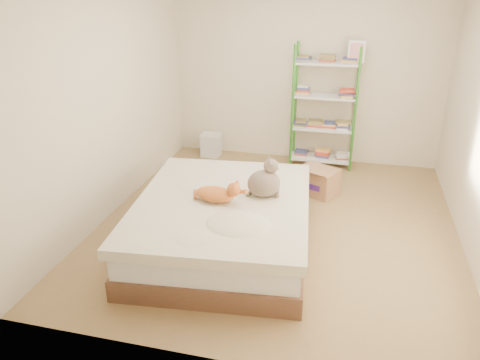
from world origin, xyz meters
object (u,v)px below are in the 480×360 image
(white_bin, at_px, (211,145))
(orange_cat, at_px, (215,192))
(grey_cat, at_px, (264,178))
(shelf_unit, at_px, (325,110))
(bed, at_px, (223,224))
(cardboard_box, at_px, (317,181))

(white_bin, bearing_deg, orange_cat, -71.78)
(grey_cat, height_order, shelf_unit, shelf_unit)
(bed, relative_size, white_bin, 6.65)
(orange_cat, xyz_separation_m, grey_cat, (0.43, 0.22, 0.11))
(grey_cat, distance_m, white_bin, 2.68)
(bed, height_order, cardboard_box, bed)
(orange_cat, distance_m, cardboard_box, 1.83)
(bed, height_order, grey_cat, grey_cat)
(grey_cat, relative_size, cardboard_box, 0.67)
(bed, bearing_deg, shelf_unit, 67.26)
(cardboard_box, bearing_deg, shelf_unit, 116.49)
(shelf_unit, bearing_deg, white_bin, -178.93)
(cardboard_box, bearing_deg, grey_cat, -83.33)
(cardboard_box, bearing_deg, orange_cat, -94.48)
(cardboard_box, distance_m, white_bin, 1.94)
(bed, xyz_separation_m, shelf_unit, (0.76, 2.50, 0.55))
(shelf_unit, xyz_separation_m, cardboard_box, (0.03, -1.00, -0.65))
(orange_cat, distance_m, white_bin, 2.69)
(orange_cat, relative_size, grey_cat, 1.16)
(bed, xyz_separation_m, white_bin, (-0.89, 2.47, -0.09))
(bed, bearing_deg, white_bin, 103.96)
(bed, height_order, white_bin, bed)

